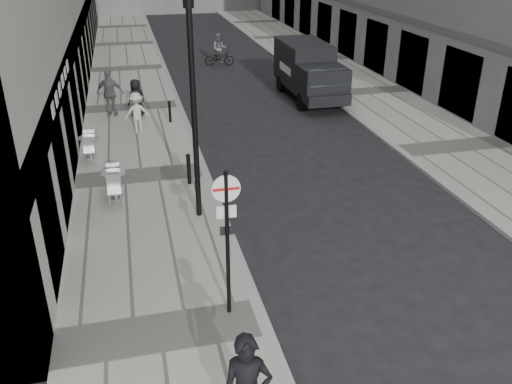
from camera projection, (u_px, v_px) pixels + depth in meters
sidewalk at (133, 108)px, 23.84m from camera, size 4.00×60.00×0.12m
far_sidewalk at (365, 92)px, 26.16m from camera, size 4.00×60.00×0.12m
sign_post at (227, 225)px, 10.11m from camera, size 0.53×0.09×3.11m
lamppost at (193, 101)px, 13.36m from camera, size 0.26×0.26×5.69m
bollard_near at (189, 170)px, 16.34m from camera, size 0.12×0.12×0.91m
bollard_far at (170, 112)px, 21.71m from camera, size 0.11×0.11×0.81m
panel_van at (308, 69)px, 24.80m from camera, size 1.98×5.27×2.48m
cyclist at (219, 53)px, 31.29m from camera, size 1.76×0.85×1.82m
pedestrian_a at (110, 93)px, 22.25m from camera, size 1.22×0.81×1.92m
pedestrian_b at (137, 112)px, 20.48m from camera, size 1.06×0.69×1.54m
pedestrian_c at (137, 98)px, 22.31m from camera, size 0.89×0.81×1.53m
cafe_table_near at (114, 183)px, 15.48m from camera, size 0.71×1.59×0.91m
cafe_table_mid at (114, 180)px, 15.74m from camera, size 0.65×1.47×0.84m
cafe_table_far at (89, 146)px, 18.26m from camera, size 0.67×1.51×0.86m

